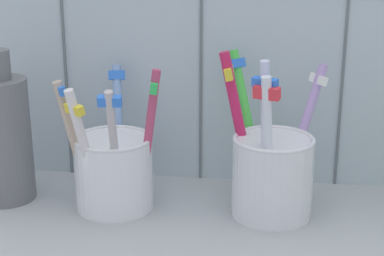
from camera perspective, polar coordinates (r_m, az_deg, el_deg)
The scene contains 5 objects.
counter_slab at distance 67.60cm, azimuth -0.19°, elevation -8.83°, with size 64.00×22.00×2.00cm, color #9EA3A8.
tile_wall_back at distance 72.73cm, azimuth 0.91°, elevation 10.91°, with size 64.00×2.20×45.00cm.
toothbrush_cup_left at distance 68.37cm, azimuth -7.10°, elevation -3.53°, with size 10.87×13.48×15.50cm.
toothbrush_cup_right at distance 66.60cm, azimuth 7.14°, elevation -3.73°, with size 11.46×12.19×17.21cm.
ceramic_vase at distance 72.09cm, azimuth -16.69°, elevation -0.72°, with size 6.22×6.22×16.84cm.
Camera 1 is at (7.03, -59.80, 31.74)cm, focal length 59.30 mm.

